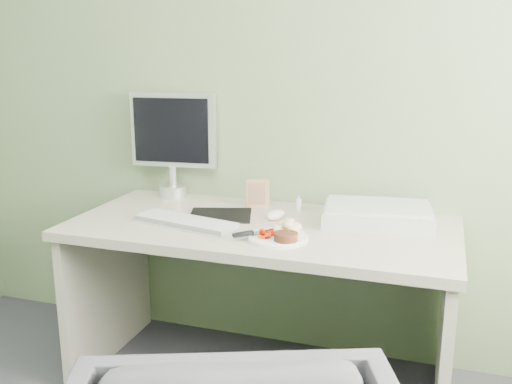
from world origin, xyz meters
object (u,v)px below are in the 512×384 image
(plate, at_px, (278,238))
(desk, at_px, (261,265))
(scanner, at_px, (377,215))
(monitor, at_px, (173,139))

(plate, bearing_deg, desk, 125.57)
(scanner, xyz_separation_m, monitor, (-1.01, 0.15, 0.25))
(monitor, bearing_deg, desk, -35.39)
(monitor, bearing_deg, scanner, -14.40)
(plate, relative_size, monitor, 0.46)
(scanner, bearing_deg, plate, -142.61)
(scanner, distance_m, monitor, 1.05)
(plate, bearing_deg, monitor, 144.24)
(scanner, height_order, monitor, monitor)
(desk, relative_size, scanner, 3.61)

